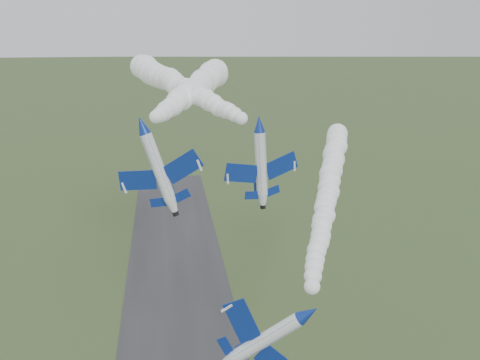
% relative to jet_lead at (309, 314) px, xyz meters
% --- Properties ---
extents(jet_lead, '(7.23, 12.83, 8.50)m').
position_rel_jet_lead_xyz_m(jet_lead, '(0.00, 0.00, 0.00)').
color(jet_lead, white).
extents(smoke_trail_jet_lead, '(26.59, 67.99, 4.55)m').
position_rel_jet_lead_xyz_m(smoke_trail_jet_lead, '(13.30, 36.26, 2.12)').
color(smoke_trail_jet_lead, white).
extents(jet_pair_left, '(10.92, 13.39, 4.44)m').
position_rel_jet_lead_xyz_m(jet_pair_left, '(-16.38, 20.35, 15.89)').
color(jet_pair_left, white).
extents(smoke_trail_jet_pair_left, '(22.70, 60.12, 5.96)m').
position_rel_jet_lead_xyz_m(smoke_trail_jet_pair_left, '(-7.89, 52.74, 16.47)').
color(smoke_trail_jet_pair_left, white).
extents(jet_pair_right, '(10.81, 12.58, 3.19)m').
position_rel_jet_lead_xyz_m(jet_pair_right, '(-1.41, 20.99, 15.56)').
color(jet_pair_right, white).
extents(smoke_trail_jet_pair_right, '(21.83, 56.83, 5.32)m').
position_rel_jet_lead_xyz_m(smoke_trail_jet_pair_right, '(-10.48, 51.59, 17.11)').
color(smoke_trail_jet_pair_right, white).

